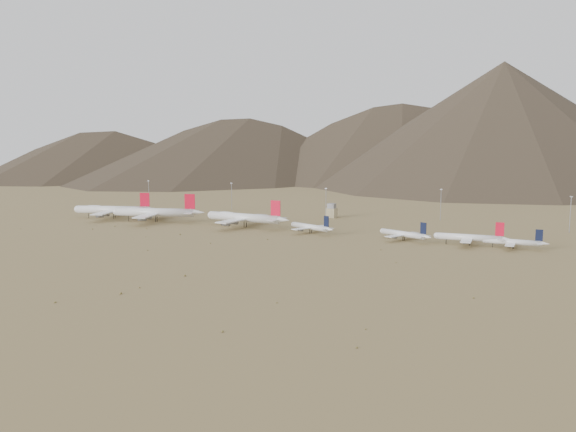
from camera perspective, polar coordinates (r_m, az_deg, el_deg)
The scene contains 16 objects.
ground at distance 385.67m, azimuth -6.90°, elevation -1.91°, with size 3000.00×3000.00×0.00m, color #967E4D.
mountain_ridge at distance 1234.21m, azimuth 18.23°, elevation 11.00°, with size 4400.00×1000.00×300.00m.
widebody_west at distance 488.70m, azimuth -17.35°, elevation 0.62°, with size 69.57×55.71×21.77m.
widebody_centre at distance 458.56m, azimuth -13.36°, elevation 0.38°, with size 72.93×58.22×22.66m.
widebody_east at distance 418.21m, azimuth -4.48°, elevation -0.15°, with size 72.10×55.25×21.40m.
narrowbody_a at distance 389.29m, azimuth 2.37°, elevation -1.12°, with size 39.19×29.30×13.53m.
narrowbody_b at distance 366.27m, azimuth 11.74°, elevation -1.81°, with size 38.23×28.65×13.27m.
narrowbody_c at distance 359.12m, azimuth 18.07°, elevation -2.10°, with size 45.58×33.00×15.07m.
narrowbody_d at distance 357.17m, azimuth 21.97°, elevation -2.46°, with size 37.43×26.84×12.35m.
control_tower at distance 474.29m, azimuth 4.45°, elevation 0.47°, with size 8.00×8.00×12.00m.
mast_far_west at distance 580.10m, azimuth -13.96°, elevation 2.39°, with size 2.00×0.60×25.70m.
mast_west at distance 531.24m, azimuth -5.75°, elevation 2.14°, with size 2.00×0.60×25.70m.
mast_centre at distance 465.41m, azimuth 3.87°, elevation 1.45°, with size 2.00×0.60×25.70m.
mast_east at distance 469.98m, azimuth 15.27°, elevation 1.27°, with size 2.00×0.60×25.70m.
mast_far_east at distance 437.76m, azimuth 26.76°, elevation 0.33°, with size 2.00×0.60×25.70m.
desert_scrub at distance 312.53m, azimuth -12.36°, elevation -4.11°, with size 432.03×166.17×0.93m.
Camera 1 is at (219.48, -311.25, 60.75)m, focal length 35.00 mm.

